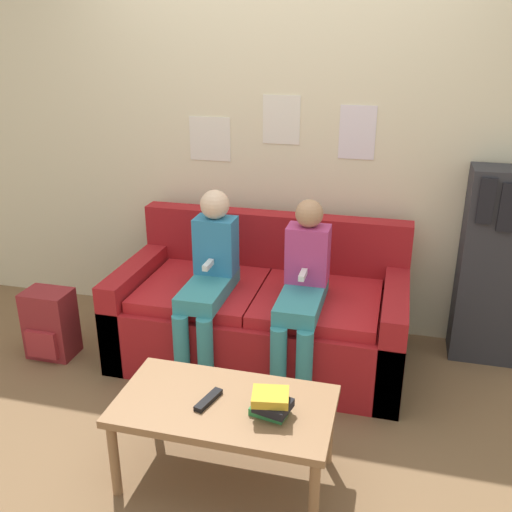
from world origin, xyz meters
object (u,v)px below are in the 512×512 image
Objects in this scene: couch at (262,314)px; person_left at (209,276)px; person_right at (303,288)px; bookshelf at (495,266)px; coffee_table at (225,411)px; backpack at (50,324)px; tv_remote at (208,400)px.

couch is 0.47m from person_left.
bookshelf is (1.07, 0.56, 0.02)m from person_right.
person_right is (0.29, -0.21, 0.31)m from couch.
couch is at bearing 95.36° from coffee_table.
person_right is at bearing -36.65° from couch.
couch is 3.96× the size of backpack.
bookshelf is (1.36, 0.35, 0.32)m from couch.
coffee_table is 1.58m from backpack.
tv_remote is at bearing -88.27° from couch.
tv_remote is 1.97m from bookshelf.
person_right is at bearing -152.18° from bookshelf.
backpack is (-1.28, -0.33, -0.07)m from couch.
bookshelf is at bearing 48.86° from coffee_table.
person_right reaches higher than backpack.
backpack is at bearing -173.13° from person_left.
person_left reaches higher than backpack.
backpack is (-1.02, -0.12, -0.39)m from person_left.
coffee_table is 0.92m from person_right.
bookshelf is (1.32, 1.45, 0.19)m from tv_remote.
couch is at bearing 107.25° from tv_remote.
person_left is 6.18× the size of tv_remote.
tv_remote is at bearing -106.03° from person_right.
backpack is (-1.31, 0.77, -0.21)m from tv_remote.
person_left reaches higher than person_right.
person_left is at bearing 112.62° from coffee_table.
tv_remote is at bearing -132.39° from bookshelf.
person_left is at bearing -160.96° from bookshelf.
backpack is at bearing 165.25° from tv_remote.
tv_remote is (0.30, -0.89, -0.18)m from person_left.
person_right is at bearing 77.97° from coffee_table.
person_right is 6.08× the size of tv_remote.
bookshelf is 2.75m from backpack.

